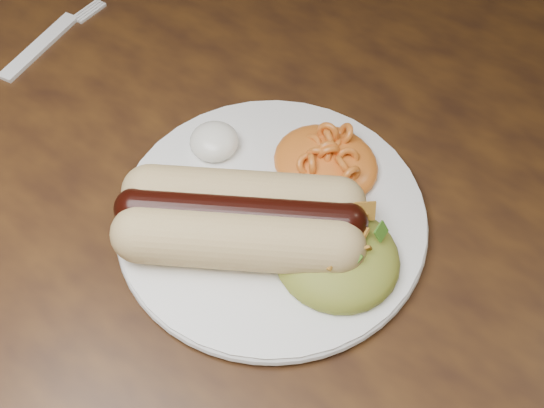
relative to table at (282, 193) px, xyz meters
The scene contains 8 objects.
floor 0.66m from the table, ahead, with size 4.00×4.00×0.00m, color #371E10.
table is the anchor object (origin of this frame).
plate 0.14m from the table, 59.97° to the right, with size 0.23×0.23×0.01m, color white.
hotdog 0.17m from the table, 69.70° to the right, with size 0.14×0.14×0.04m.
mac_and_cheese 0.14m from the table, 21.06° to the right, with size 0.09×0.08×0.03m, color orange.
sour_cream 0.13m from the table, 114.86° to the right, with size 0.04×0.04×0.02m, color white.
taco_salad 0.19m from the table, 39.39° to the right, with size 0.09×0.09×0.04m.
fork 0.27m from the table, 168.06° to the right, with size 0.02×0.14×0.00m, color white.
Camera 1 is at (0.21, -0.30, 1.16)m, focal length 42.00 mm.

